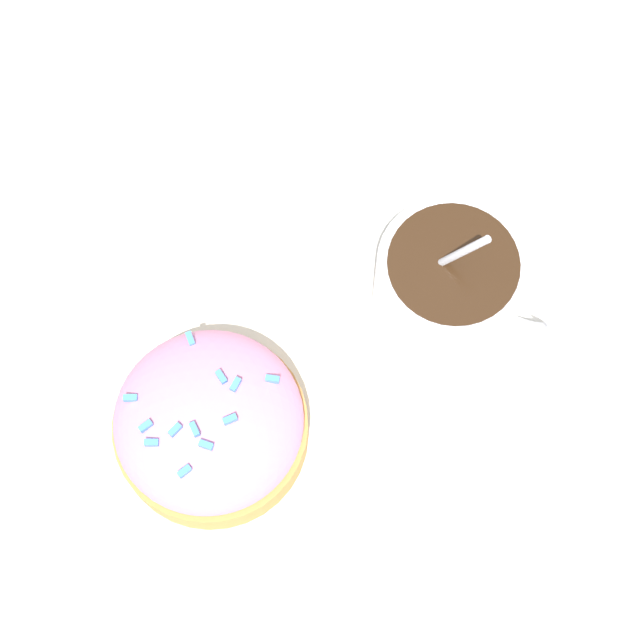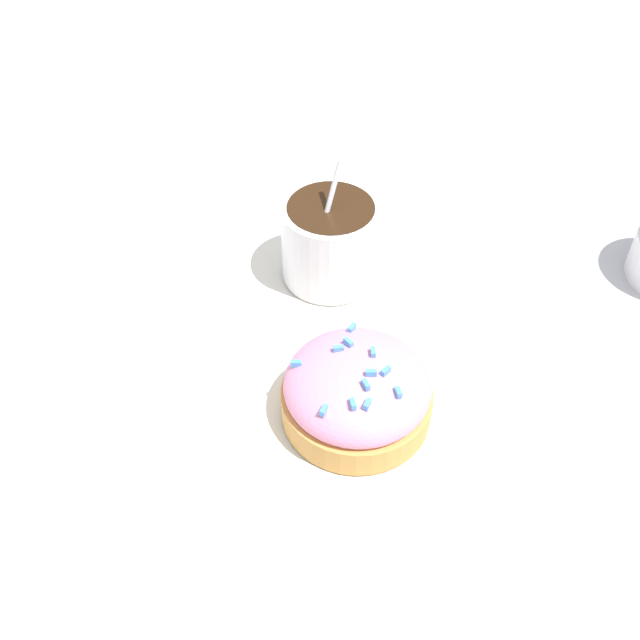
% 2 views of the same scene
% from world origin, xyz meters
% --- Properties ---
extents(ground_plane, '(3.00, 3.00, 0.00)m').
position_xyz_m(ground_plane, '(0.00, 0.00, 0.00)').
color(ground_plane, '#B2B2B7').
extents(paper_napkin, '(0.33, 0.32, 0.00)m').
position_xyz_m(paper_napkin, '(0.00, 0.00, 0.00)').
color(paper_napkin, white).
rests_on(paper_napkin, ground_plane).
extents(coffee_cup, '(0.09, 0.09, 0.10)m').
position_xyz_m(coffee_cup, '(-0.07, -0.01, 0.04)').
color(coffee_cup, white).
rests_on(coffee_cup, paper_napkin).
extents(frosted_pastry, '(0.10, 0.10, 0.05)m').
position_xyz_m(frosted_pastry, '(0.07, 0.01, 0.03)').
color(frosted_pastry, '#D19347').
rests_on(frosted_pastry, paper_napkin).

